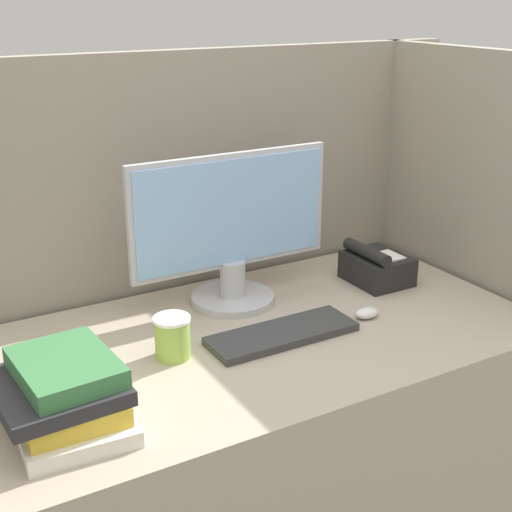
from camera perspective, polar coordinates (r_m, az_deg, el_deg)
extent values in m
cube|color=gray|center=(2.15, -5.56, -3.29)|extent=(1.82, 0.04, 1.43)
cube|color=gray|center=(2.27, 16.24, -2.76)|extent=(0.04, 0.82, 1.43)
cube|color=tan|center=(1.99, -0.01, -16.26)|extent=(1.42, 0.76, 0.77)
cylinder|color=#B7B7BC|center=(1.97, -1.87, -3.41)|extent=(0.23, 0.23, 0.02)
cylinder|color=#B7B7BC|center=(1.94, -1.89, -1.80)|extent=(0.07, 0.07, 0.10)
cube|color=#B7B7BC|center=(1.88, -2.04, 3.62)|extent=(0.57, 0.02, 0.31)
cube|color=#8CB7E5|center=(1.87, -1.90, 3.55)|extent=(0.55, 0.01, 0.28)
cube|color=#333333|center=(1.77, 2.10, -6.25)|extent=(0.38, 0.13, 0.02)
ellipsoid|color=silver|center=(1.89, 8.85, -4.53)|extent=(0.07, 0.04, 0.03)
cylinder|color=#8CB247|center=(1.67, -6.69, -6.60)|extent=(0.08, 0.08, 0.09)
cylinder|color=white|center=(1.65, -6.77, -5.02)|extent=(0.09, 0.09, 0.01)
cube|color=silver|center=(1.49, -14.65, -12.28)|extent=(0.23, 0.30, 0.03)
cube|color=gold|center=(1.47, -14.99, -10.94)|extent=(0.20, 0.26, 0.04)
cube|color=#262628|center=(1.45, -15.72, -10.06)|extent=(0.24, 0.26, 0.03)
cube|color=#38723F|center=(1.43, -15.01, -8.61)|extent=(0.19, 0.24, 0.04)
cube|color=black|center=(2.12, 9.66, -0.99)|extent=(0.15, 0.18, 0.08)
cube|color=white|center=(2.10, 10.52, 0.01)|extent=(0.07, 0.08, 0.00)
cylinder|color=black|center=(2.07, 8.86, 0.32)|extent=(0.04, 0.18, 0.04)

